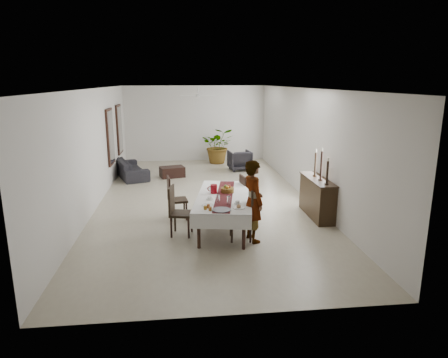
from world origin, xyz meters
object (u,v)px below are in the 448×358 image
(sideboard_body, at_px, (317,198))
(sofa, at_px, (131,168))
(red_pitcher, at_px, (214,189))
(woman, at_px, (253,201))
(dining_table_top, at_px, (225,197))

(sideboard_body, bearing_deg, sofa, 136.77)
(sofa, bearing_deg, sideboard_body, -152.17)
(sideboard_body, bearing_deg, red_pitcher, -171.87)
(woman, height_order, sideboard_body, woman)
(sideboard_body, bearing_deg, woman, -143.95)
(sofa, bearing_deg, red_pitcher, -173.27)
(woman, xyz_separation_m, sideboard_body, (1.93, 1.40, -0.41))
(woman, xyz_separation_m, sofa, (-3.31, 6.33, -0.58))
(woman, bearing_deg, dining_table_top, 17.57)
(dining_table_top, height_order, woman, woman)
(dining_table_top, distance_m, woman, 0.98)
(red_pitcher, xyz_separation_m, sofa, (-2.55, 5.31, -0.60))
(red_pitcher, height_order, sofa, red_pitcher)
(woman, distance_m, sofa, 7.16)
(red_pitcher, bearing_deg, woman, -53.29)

